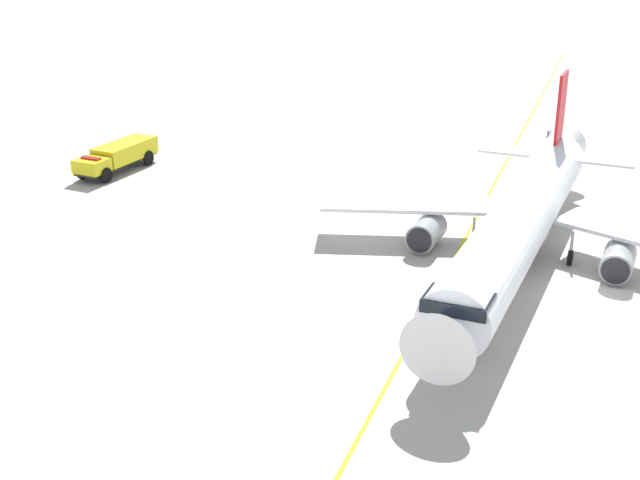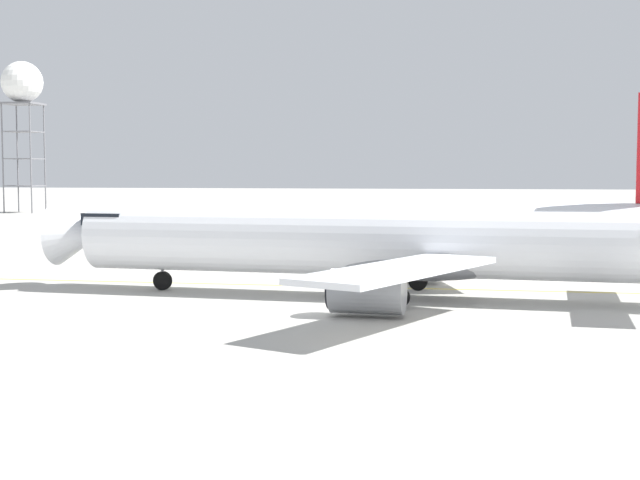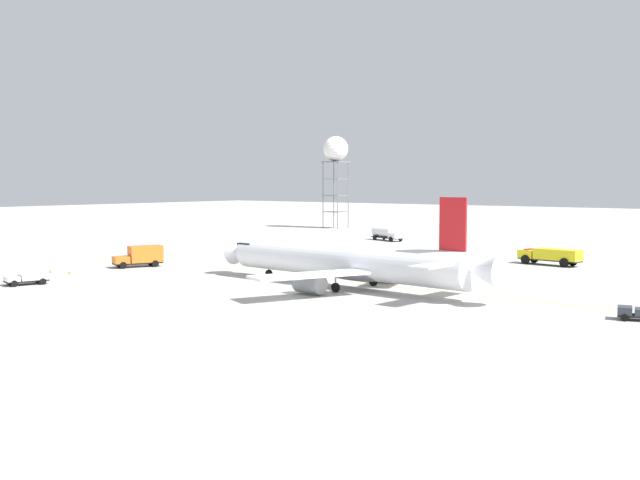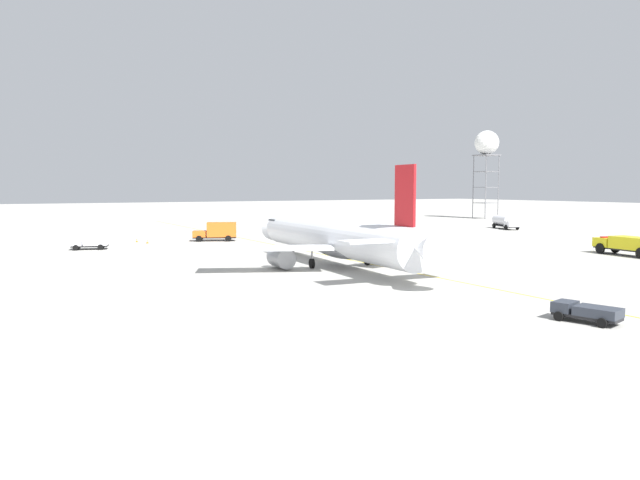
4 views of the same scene
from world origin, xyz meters
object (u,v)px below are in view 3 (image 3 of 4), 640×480
Objects in this scene: fire_tender_truck at (551,255)px; fuel_tanker_truck at (386,233)px; catering_truck_truck at (141,256)px; radar_tower at (336,152)px; airliner_main at (347,262)px; safety_cone_near at (69,272)px; safety_cone_mid at (50,271)px; pushback_tug_truck at (27,278)px.

fuel_tanker_truck reaches higher than fire_tender_truck.
radar_tower reaches higher than catering_truck_truck.
fuel_tanker_truck is 0.35× the size of radar_tower.
catering_truck_truck is at bearing 6.05° from airliner_main.
safety_cone_near is at bearing -163.37° from radar_tower.
catering_truck_truck is at bearing 46.62° from fire_tender_truck.
radar_tower is (27.90, 34.10, 19.22)m from fuel_tanker_truck.
safety_cone_near is at bearing 22.48° from airliner_main.
safety_cone_mid is (-12.29, 4.23, -1.38)m from catering_truck_truck.
catering_truck_truck is 21.07m from pushback_tug_truck.
fuel_tanker_truck is 76.16m from safety_cone_mid.
fuel_tanker_truck is 48.07m from radar_tower.
airliner_main is 5.38× the size of catering_truck_truck.
airliner_main is 73.14× the size of safety_cone_near.
safety_cone_mid is at bearing 22.50° from airliner_main.
safety_cone_mid is at bearing -165.07° from radar_tower.
safety_cone_mid is at bearing -74.62° from fuel_tanker_truck.
airliner_main reaches higher than catering_truck_truck.
catering_truck_truck is 98.77m from radar_tower.
pushback_tug_truck is 0.22× the size of radar_tower.
airliner_main is 4.17× the size of fire_tender_truck.
fire_tender_truck is 1.29× the size of catering_truck_truck.
pushback_tug_truck is (-84.22, -1.97, -0.76)m from fuel_tanker_truck.
radar_tower is (52.39, 79.09, 19.26)m from fire_tender_truck.
catering_truck_truck is (-0.87, 36.76, -1.42)m from airliner_main.
fuel_tanker_truck is (63.59, -2.20, -0.09)m from catering_truck_truck.
airliner_main is 4.57× the size of fuel_tanker_truck.
fuel_tanker_truck is 15.99× the size of safety_cone_mid.
fuel_tanker_truck is at bearing -162.98° from pushback_tug_truck.
catering_truck_truck is 13.07m from safety_cone_mid.
fuel_tanker_truck is at bearing -4.84° from safety_cone_mid.
catering_truck_truck reaches higher than fuel_tanker_truck.
catering_truck_truck is 63.63m from fuel_tanker_truck.
safety_cone_mid is (-103.78, -27.67, -20.51)m from radar_tower.
pushback_tug_truck is at bearing 61.22° from fire_tender_truck.
pushback_tug_truck is at bearing 38.11° from airliner_main.
catering_truck_truck reaches higher than fire_tender_truck.
safety_cone_near is (-12.17, 37.95, -2.80)m from airliner_main.
airliner_main is 39.67m from fire_tender_truck.
catering_truck_truck is 1.38× the size of pushback_tug_truck.
airliner_main is 115.07m from radar_tower.
airliner_main is at bearing -72.20° from safety_cone_mid.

